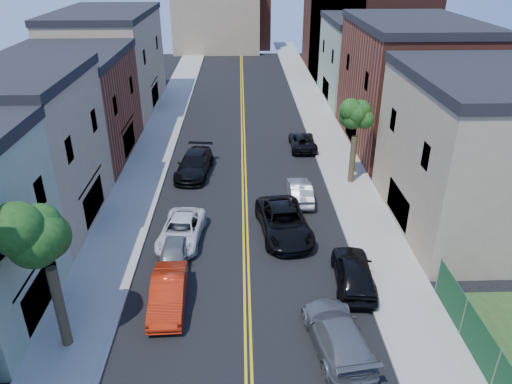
{
  "coord_description": "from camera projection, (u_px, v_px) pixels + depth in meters",
  "views": [
    {
      "loc": [
        -0.16,
        -2.19,
        15.59
      ],
      "look_at": [
        0.7,
        24.75,
        2.0
      ],
      "focal_mm": 33.91,
      "sensor_mm": 36.0,
      "label": 1
    }
  ],
  "objects": [
    {
      "name": "bldg_left_tan_far",
      "position": [
        110.0,
        63.0,
        51.06
      ],
      "size": [
        9.0,
        16.0,
        9.5
      ],
      "primitive_type": "cube",
      "color": "#998466",
      "rests_on": "ground"
    },
    {
      "name": "sidewalk_right",
      "position": [
        328.0,
        136.0,
        44.87
      ],
      "size": [
        3.2,
        100.0,
        0.15
      ],
      "primitive_type": "cube",
      "color": "gray",
      "rests_on": "ground"
    },
    {
      "name": "church",
      "position": [
        360.0,
        17.0,
        66.04
      ],
      "size": [
        16.2,
        14.2,
        22.6
      ],
      "color": "#4C2319",
      "rests_on": "ground"
    },
    {
      "name": "dark_car_right_far",
      "position": [
        303.0,
        141.0,
        41.94
      ],
      "size": [
        2.15,
        4.65,
        1.29
      ],
      "primitive_type": "imported",
      "rotation": [
        0.0,
        0.0,
        3.14
      ],
      "color": "black",
      "rests_on": "ground"
    },
    {
      "name": "black_car_left",
      "position": [
        194.0,
        164.0,
        37.03
      ],
      "size": [
        2.98,
        5.94,
        1.66
      ],
      "primitive_type": "imported",
      "rotation": [
        0.0,
        0.0,
        -0.12
      ],
      "color": "black",
      "rests_on": "ground"
    },
    {
      "name": "tree_right_far",
      "position": [
        358.0,
        108.0,
        33.39
      ],
      "size": [
        4.4,
        4.4,
        8.03
      ],
      "color": "#3C2F1E",
      "rests_on": "sidewalk_right"
    },
    {
      "name": "black_suv_lane",
      "position": [
        284.0,
        222.0,
        29.17
      ],
      "size": [
        3.49,
        6.36,
        1.69
      ],
      "primitive_type": "imported",
      "rotation": [
        0.0,
        0.0,
        0.12
      ],
      "color": "black",
      "rests_on": "ground"
    },
    {
      "name": "backdrop_center",
      "position": [
        241.0,
        17.0,
        83.47
      ],
      "size": [
        10.0,
        8.0,
        10.0
      ],
      "primitive_type": "cube",
      "color": "brown",
      "rests_on": "ground"
    },
    {
      "name": "sidewalk_left",
      "position": [
        157.0,
        137.0,
        44.42
      ],
      "size": [
        3.2,
        100.0,
        0.15
      ],
      "primitive_type": "cube",
      "color": "gray",
      "rests_on": "ground"
    },
    {
      "name": "white_pickup",
      "position": [
        181.0,
        231.0,
        28.53
      ],
      "size": [
        2.8,
        5.26,
        1.41
      ],
      "primitive_type": "imported",
      "rotation": [
        0.0,
        0.0,
        -0.09
      ],
      "color": "silver",
      "rests_on": "ground"
    },
    {
      "name": "bldg_left_brick",
      "position": [
        69.0,
        110.0,
        38.91
      ],
      "size": [
        9.0,
        12.0,
        8.0
      ],
      "primitive_type": "cube",
      "color": "brown",
      "rests_on": "ground"
    },
    {
      "name": "grey_car_right",
      "position": [
        337.0,
        335.0,
        20.74
      ],
      "size": [
        2.89,
        5.59,
        1.55
      ],
      "primitive_type": "imported",
      "rotation": [
        0.0,
        0.0,
        3.28
      ],
      "color": "#5A5E62",
      "rests_on": "ground"
    },
    {
      "name": "tree_left_mid",
      "position": [
        39.0,
        215.0,
        18.29
      ],
      "size": [
        5.2,
        5.2,
        9.29
      ],
      "color": "#3C2F1E",
      "rests_on": "sidewalk_left"
    },
    {
      "name": "bldg_right_brick",
      "position": [
        407.0,
        88.0,
        41.04
      ],
      "size": [
        9.0,
        14.0,
        10.0
      ],
      "primitive_type": "cube",
      "color": "brown",
      "rests_on": "ground"
    },
    {
      "name": "grey_car_left",
      "position": [
        174.0,
        254.0,
        26.38
      ],
      "size": [
        1.61,
        3.98,
        1.36
      ],
      "primitive_type": "imported",
      "rotation": [
        0.0,
        0.0,
        0.0
      ],
      "color": "slate",
      "rests_on": "ground"
    },
    {
      "name": "bldg_right_palegrn",
      "position": [
        367.0,
        62.0,
        53.87
      ],
      "size": [
        9.0,
        12.0,
        8.5
      ],
      "primitive_type": "cube",
      "color": "gray",
      "rests_on": "ground"
    },
    {
      "name": "curb_left",
      "position": [
        176.0,
        137.0,
        44.47
      ],
      "size": [
        0.3,
        100.0,
        0.15
      ],
      "primitive_type": "cube",
      "color": "gray",
      "rests_on": "ground"
    },
    {
      "name": "bldg_right_tan",
      "position": [
        479.0,
        157.0,
        28.77
      ],
      "size": [
        9.0,
        12.0,
        9.0
      ],
      "primitive_type": "cube",
      "color": "#998466",
      "rests_on": "ground"
    },
    {
      "name": "red_sedan",
      "position": [
        168.0,
        293.0,
        23.26
      ],
      "size": [
        1.75,
        4.63,
        1.51
      ],
      "primitive_type": "imported",
      "rotation": [
        0.0,
        0.0,
        0.03
      ],
      "color": "red",
      "rests_on": "ground"
    },
    {
      "name": "bldg_left_tan_near",
      "position": [
        10.0,
        156.0,
        28.86
      ],
      "size": [
        9.0,
        10.0,
        9.0
      ],
      "primitive_type": "cube",
      "color": "#998466",
      "rests_on": "ground"
    },
    {
      "name": "backdrop_left",
      "position": [
        216.0,
        14.0,
        79.34
      ],
      "size": [
        14.0,
        8.0,
        12.0
      ],
      "primitive_type": "cube",
      "color": "#998466",
      "rests_on": "ground"
    },
    {
      "name": "black_car_right",
      "position": [
        354.0,
        271.0,
        24.72
      ],
      "size": [
        2.28,
        4.97,
        1.65
      ],
      "primitive_type": "imported",
      "rotation": [
        0.0,
        0.0,
        3.07
      ],
      "color": "black",
      "rests_on": "ground"
    },
    {
      "name": "curb_right",
      "position": [
        309.0,
        136.0,
        44.82
      ],
      "size": [
        0.3,
        100.0,
        0.15
      ],
      "primitive_type": "cube",
      "color": "gray",
      "rests_on": "ground"
    },
    {
      "name": "silver_car_right",
      "position": [
        300.0,
        191.0,
        33.2
      ],
      "size": [
        1.51,
        4.25,
        1.4
      ],
      "primitive_type": "imported",
      "rotation": [
        0.0,
        0.0,
        3.15
      ],
      "color": "#A2A4A9",
      "rests_on": "ground"
    }
  ]
}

